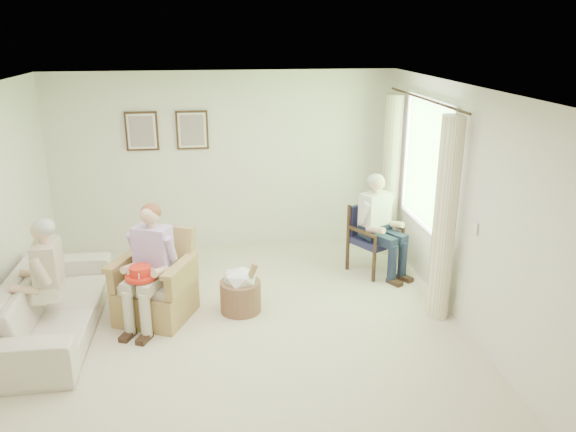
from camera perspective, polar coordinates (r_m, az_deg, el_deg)
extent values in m
plane|color=beige|center=(6.19, -5.27, -12.17)|extent=(5.50, 5.50, 0.00)
cube|color=silver|center=(8.29, -6.40, 5.51)|extent=(5.00, 0.04, 2.60)
cube|color=silver|center=(3.18, -3.66, -17.27)|extent=(5.00, 0.04, 2.60)
cube|color=silver|center=(6.23, 17.97, 0.29)|extent=(0.04, 5.50, 2.60)
cube|color=white|center=(5.35, -6.11, 12.49)|extent=(5.00, 5.50, 0.02)
cube|color=#2D6B23|center=(7.21, 13.97, 5.15)|extent=(0.02, 1.40, 1.50)
cube|color=white|center=(7.07, 14.39, 11.30)|extent=(0.04, 1.52, 0.06)
cube|color=white|center=(7.42, 13.44, -0.72)|extent=(0.04, 1.52, 0.06)
cylinder|color=#382114|center=(7.04, 13.71, 11.48)|extent=(0.03, 2.50, 0.03)
cylinder|color=beige|center=(6.40, 15.64, -0.43)|extent=(0.34, 0.34, 2.30)
cylinder|color=beige|center=(8.15, 10.38, 4.02)|extent=(0.34, 0.34, 2.30)
cube|color=#382114|center=(8.22, -14.63, 8.34)|extent=(0.45, 0.03, 0.55)
cube|color=silver|center=(8.20, -14.65, 8.32)|extent=(0.39, 0.01, 0.49)
cube|color=tan|center=(8.19, -14.65, 8.31)|extent=(0.33, 0.01, 0.43)
cube|color=#382114|center=(8.17, -9.70, 8.61)|extent=(0.45, 0.03, 0.55)
cube|color=silver|center=(8.14, -9.71, 8.58)|extent=(0.39, 0.01, 0.49)
cube|color=tan|center=(8.14, -9.71, 8.57)|extent=(0.33, 0.01, 0.43)
cube|color=tan|center=(6.64, -13.25, -8.47)|extent=(0.74, 0.73, 0.39)
cube|color=beige|center=(6.51, -13.43, -6.68)|extent=(0.58, 0.56, 0.09)
cube|color=tan|center=(6.71, -13.34, -3.38)|extent=(0.69, 0.21, 0.58)
cube|color=tan|center=(6.54, -16.49, -5.85)|extent=(0.09, 0.67, 0.28)
cube|color=tan|center=(6.46, -10.42, -5.66)|extent=(0.09, 0.67, 0.28)
cylinder|color=black|center=(7.46, 7.31, -4.99)|extent=(0.05, 0.05, 0.39)
cylinder|color=black|center=(7.60, 11.21, -4.72)|extent=(0.05, 0.05, 0.39)
cylinder|color=black|center=(7.90, 6.41, -3.57)|extent=(0.05, 0.05, 0.39)
cylinder|color=black|center=(8.04, 10.10, -3.34)|extent=(0.05, 0.05, 0.39)
cube|color=#1C1D3E|center=(7.66, 8.85, -2.48)|extent=(0.52, 0.50, 0.09)
cube|color=#1C1D3E|center=(7.79, 8.45, -0.21)|extent=(0.48, 0.06, 0.44)
imported|color=silver|center=(6.61, -22.83, -8.29)|extent=(2.28, 0.89, 0.66)
cube|color=#C0B49B|center=(6.44, -13.53, -5.42)|extent=(0.40, 0.26, 0.16)
cube|color=#CA9FE1|center=(6.36, -13.70, -3.04)|extent=(0.39, 0.24, 0.46)
sphere|color=#DDAD8E|center=(6.22, -13.97, 0.10)|extent=(0.21, 0.21, 0.21)
ellipsoid|color=brown|center=(6.24, -13.97, 0.39)|extent=(0.22, 0.22, 0.18)
cube|color=#C0B49B|center=(6.28, -14.60, -6.67)|extent=(0.14, 0.44, 0.13)
cube|color=#C0B49B|center=(6.25, -12.77, -6.62)|extent=(0.14, 0.44, 0.13)
cylinder|color=#C0B49B|center=(6.22, -14.60, -9.69)|extent=(0.12, 0.12, 0.49)
cylinder|color=#C0B49B|center=(6.19, -12.74, -9.64)|extent=(0.12, 0.12, 0.49)
cube|color=#181F35|center=(7.60, 8.90, -1.39)|extent=(0.40, 0.26, 0.16)
cube|color=white|center=(7.53, 8.97, 0.66)|extent=(0.39, 0.24, 0.46)
sphere|color=#DDAD8E|center=(7.42, 9.13, 3.36)|extent=(0.21, 0.21, 0.21)
ellipsoid|color=#B7B2AD|center=(7.44, 9.08, 3.60)|extent=(0.22, 0.22, 0.18)
cube|color=#181F35|center=(7.40, 8.61, -2.37)|extent=(0.14, 0.44, 0.13)
cube|color=#181F35|center=(7.45, 10.09, -2.28)|extent=(0.14, 0.44, 0.13)
cylinder|color=#181F35|center=(7.32, 8.93, -4.86)|extent=(0.12, 0.12, 0.49)
cylinder|color=#181F35|center=(7.38, 10.43, -4.75)|extent=(0.12, 0.12, 0.49)
cube|color=beige|center=(6.45, -23.24, -6.69)|extent=(0.42, 0.26, 0.16)
cube|color=#BFAE94|center=(6.36, -23.52, -4.33)|extent=(0.41, 0.24, 0.46)
sphere|color=#DDAD8E|center=(6.23, -23.97, -1.22)|extent=(0.21, 0.21, 0.21)
ellipsoid|color=#B7B2AD|center=(6.25, -23.94, -0.93)|extent=(0.22, 0.22, 0.18)
cube|color=beige|center=(6.31, -24.57, -7.95)|extent=(0.14, 0.44, 0.13)
cube|color=beige|center=(6.26, -22.81, -7.94)|extent=(0.14, 0.44, 0.13)
cylinder|color=beige|center=(6.26, -24.76, -10.85)|extent=(0.12, 0.12, 0.47)
cylinder|color=beige|center=(6.20, -22.97, -10.87)|extent=(0.12, 0.12, 0.47)
cylinder|color=red|center=(6.20, -14.73, -5.99)|extent=(0.32, 0.32, 0.04)
cylinder|color=red|center=(6.18, -14.78, -5.49)|extent=(0.22, 0.22, 0.12)
cube|color=white|center=(6.16, -13.70, -5.45)|extent=(0.04, 0.01, 0.05)
cube|color=white|center=(6.28, -14.66, -5.05)|extent=(0.01, 0.05, 0.05)
cube|color=white|center=(6.19, -15.85, -5.52)|extent=(0.04, 0.01, 0.05)
cube|color=white|center=(6.07, -14.90, -5.93)|extent=(0.01, 0.04, 0.05)
cylinder|color=#A16E57|center=(6.63, -4.85, -8.12)|extent=(0.53, 0.53, 0.37)
ellipsoid|color=white|center=(6.53, -4.90, -6.26)|extent=(0.42, 0.42, 0.25)
cylinder|color=#A57F56|center=(6.49, -3.94, -6.41)|extent=(0.19, 0.34, 0.55)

